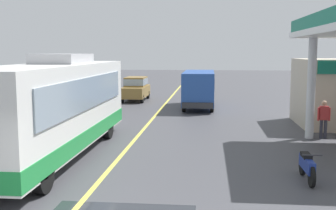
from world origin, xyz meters
name	(u,v)px	position (x,y,z in m)	size (l,w,h in m)	color
ground	(160,110)	(0.00, 20.00, 0.00)	(120.00, 120.00, 0.00)	#424247
lane_divider_stripe	(149,122)	(0.00, 15.00, 0.00)	(0.16, 50.00, 0.01)	#D8CC4C
coach_bus_main	(54,109)	(-2.32, 7.42, 1.72)	(2.60, 11.04, 3.69)	white
minibus_opposing_lane	(199,86)	(2.48, 21.26, 1.47)	(2.04, 6.13, 2.44)	#264C9E
motorcycle_parked_forecourt	(307,166)	(6.05, 5.39, 0.44)	(0.55, 1.80, 0.92)	black
pedestrian_by_shop	(324,117)	(8.15, 11.67, 0.93)	(0.55, 0.22, 1.66)	#33333F
car_trailing_behind_bus	(136,87)	(-2.51, 25.07, 1.01)	(1.70, 4.20, 1.82)	olive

